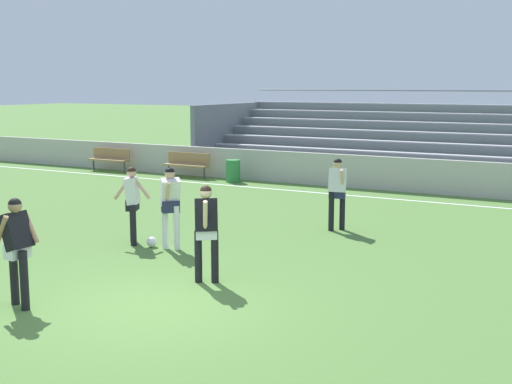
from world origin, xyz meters
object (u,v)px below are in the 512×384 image
Objects in this scene: player_dark_overlapping at (17,242)px; soccer_ball at (152,242)px; trash_bin at (233,171)px; player_white_wide_right at (337,188)px; player_white_deep_cover at (170,201)px; player_dark_challenging at (206,225)px; bleacher_stand at (447,142)px; bench_centre_sideline at (187,163)px; player_white_wide_left at (132,198)px; bench_near_bin at (110,157)px.

player_dark_overlapping is 4.22m from soccer_ball.
trash_bin is 0.46× the size of player_white_wide_right.
player_dark_challenging is (1.94, -1.65, -0.01)m from player_white_deep_cover.
player_dark_challenging is at bearing -40.47° from player_white_deep_cover.
player_dark_overlapping is at bearing -88.18° from player_white_deep_cover.
player_dark_overlapping is (-2.41, -17.40, -0.33)m from bleacher_stand.
soccer_ball is (5.40, -9.24, -0.44)m from bench_centre_sideline.
soccer_ball is at bearing -7.51° from player_white_wide_left.
trash_bin is at bearing 106.69° from player_dark_overlapping.
bleacher_stand is 13.51m from player_white_deep_cover.
player_dark_overlapping reaches higher than player_white_wide_right.
bench_near_bin is 12.94m from soccer_ball.
player_white_wide_left is at bearing 172.49° from soccer_ball.
trash_bin is at bearing 118.37° from player_dark_challenging.
bleacher_stand is at bearing 77.30° from soccer_ball.
bench_centre_sideline is 1.05× the size of player_white_deep_cover.
bench_centre_sideline is 1.06× the size of player_white_wide_right.
bench_centre_sideline is 14.61m from player_dark_overlapping.
player_dark_challenging reaches higher than player_white_wide_left.
bench_centre_sideline is (-8.40, -4.08, -0.80)m from bleacher_stand.
player_white_deep_cover reaches higher than player_dark_challenging.
player_white_wide_right reaches higher than player_white_wide_left.
bleacher_stand is at bearing 87.67° from player_dark_challenging.
bench_near_bin is 15.76m from player_dark_challenging.
player_white_wide_left is at bearing -47.15° from bench_near_bin.
player_dark_challenging is at bearing -61.63° from trash_bin.
player_dark_challenging reaches higher than bench_near_bin.
bench_near_bin reaches higher than trash_bin.
player_white_wide_left reaches higher than bench_centre_sideline.
soccer_ball is (9.05, -9.24, -0.44)m from bench_near_bin.
bleacher_stand is 14.93m from player_dark_challenging.
player_dark_challenging is 1.00× the size of player_white_wide_right.
bench_near_bin is at bearing 136.57° from player_dark_challenging.
bench_centre_sideline reaches higher than trash_bin.
soccer_ball is (-0.59, 4.08, -0.91)m from player_dark_overlapping.
bleacher_stand is at bearing 75.02° from player_white_wide_left.
player_white_wide_left is at bearing -72.67° from trash_bin.
player_dark_challenging reaches higher than bench_centre_sideline.
player_white_deep_cover is at bearing 91.82° from player_dark_overlapping.
player_white_wide_right is at bearing -91.27° from bleacher_stand.
player_dark_overlapping reaches higher than bench_near_bin.
player_white_wide_left is 1.00m from player_white_deep_cover.
player_white_wide_right reaches higher than trash_bin.
bench_near_bin is at bearing 136.00° from player_white_deep_cover.
player_white_deep_cover is (-2.54, -13.26, -0.33)m from bleacher_stand.
player_dark_challenging is (1.81, 2.48, -0.00)m from player_dark_overlapping.
bench_near_bin is at bearing 153.80° from player_white_wide_right.
player_dark_challenging reaches higher than player_white_wide_right.
bleacher_stand is at bearing 82.11° from player_dark_overlapping.
bleacher_stand is 10.78× the size of player_dark_challenging.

